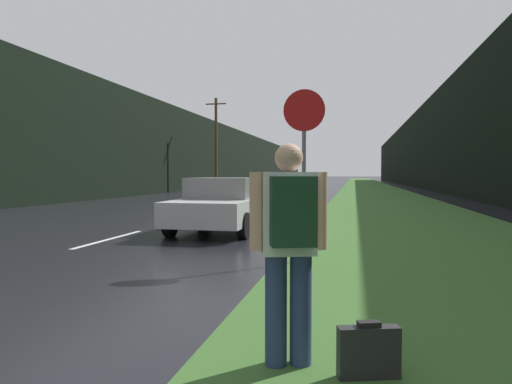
{
  "coord_description": "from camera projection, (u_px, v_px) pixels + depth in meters",
  "views": [
    {
      "loc": [
        5.58,
        -1.75,
        1.52
      ],
      "look_at": [
        2.23,
        13.76,
        0.89
      ],
      "focal_mm": 32.0,
      "sensor_mm": 36.0,
      "label": 1
    }
  ],
  "objects": [
    {
      "name": "stop_sign",
      "position": [
        304.0,
        156.0,
        7.78
      ],
      "size": [
        0.71,
        0.07,
        2.96
      ],
      "color": "slate",
      "rests_on": "ground_plane"
    },
    {
      "name": "treeline_near_side",
      "position": [
        428.0,
        148.0,
        48.81
      ],
      "size": [
        2.0,
        140.0,
        8.6
      ],
      "primitive_type": "cube",
      "color": "black",
      "rests_on": "ground_plane"
    },
    {
      "name": "hitchhiker_with_backpack",
      "position": [
        289.0,
        240.0,
        3.52
      ],
      "size": [
        0.59,
        0.5,
        1.76
      ],
      "rotation": [
        0.0,
        0.0,
        0.3
      ],
      "color": "navy",
      "rests_on": "ground_plane"
    },
    {
      "name": "lane_stripe_f",
      "position": [
        286.0,
        192.0,
        37.99
      ],
      "size": [
        0.12,
        3.0,
        0.01
      ],
      "primitive_type": "cube",
      "color": "silver",
      "rests_on": "ground_plane"
    },
    {
      "name": "car_passing_far",
      "position": [
        311.0,
        183.0,
        37.17
      ],
      "size": [
        1.98,
        4.68,
        1.5
      ],
      "rotation": [
        0.0,
        0.0,
        3.14
      ],
      "color": "#4C514C",
      "rests_on": "ground_plane"
    },
    {
      "name": "treeline_far_side",
      "position": [
        217.0,
        156.0,
        53.81
      ],
      "size": [
        2.0,
        140.0,
        7.28
      ],
      "primitive_type": "cube",
      "color": "black",
      "rests_on": "ground_plane"
    },
    {
      "name": "lane_stripe_c",
      "position": [
        205.0,
        214.0,
        17.48
      ],
      "size": [
        0.12,
        3.0,
        0.01
      ],
      "primitive_type": "cube",
      "color": "silver",
      "rests_on": "ground_plane"
    },
    {
      "name": "lane_stripe_d",
      "position": [
        247.0,
        202.0,
        24.32
      ],
      "size": [
        0.12,
        3.0,
        0.01
      ],
      "primitive_type": "cube",
      "color": "silver",
      "rests_on": "ground_plane"
    },
    {
      "name": "suitcase",
      "position": [
        369.0,
        353.0,
        3.35
      ],
      "size": [
        0.47,
        0.24,
        0.44
      ],
      "rotation": [
        0.0,
        0.0,
        0.3
      ],
      "color": "#232326",
      "rests_on": "ground_plane"
    },
    {
      "name": "lane_stripe_e",
      "position": [
        271.0,
        196.0,
        31.15
      ],
      "size": [
        0.12,
        3.0,
        0.01
      ],
      "primitive_type": "cube",
      "color": "silver",
      "rests_on": "ground_plane"
    },
    {
      "name": "utility_pole_far",
      "position": [
        216.0,
        143.0,
        39.32
      ],
      "size": [
        1.8,
        0.24,
        8.05
      ],
      "color": "#4C3823",
      "rests_on": "ground_plane"
    },
    {
      "name": "grass_verge",
      "position": [
        374.0,
        191.0,
        40.48
      ],
      "size": [
        6.0,
        240.0,
        0.02
      ],
      "primitive_type": "cube",
      "color": "#386028",
      "rests_on": "ground_plane"
    },
    {
      "name": "car_passing_near",
      "position": [
        222.0,
        205.0,
        12.11
      ],
      "size": [
        2.03,
        4.14,
        1.42
      ],
      "rotation": [
        0.0,
        0.0,
        3.14
      ],
      "color": "#BCBCBC",
      "rests_on": "ground_plane"
    },
    {
      "name": "lane_stripe_b",
      "position": [
        110.0,
        239.0,
        10.64
      ],
      "size": [
        0.12,
        3.0,
        0.01
      ],
      "primitive_type": "cube",
      "color": "silver",
      "rests_on": "ground_plane"
    }
  ]
}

